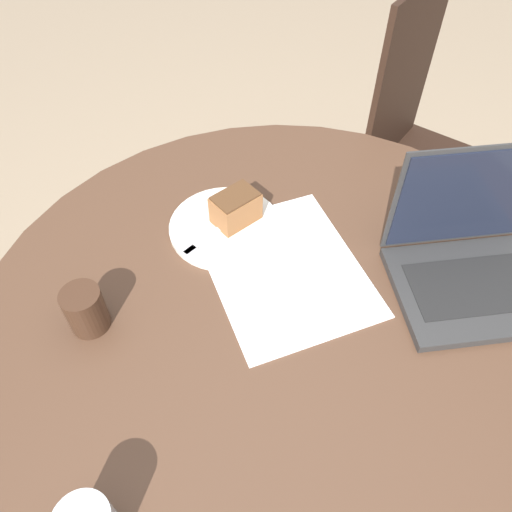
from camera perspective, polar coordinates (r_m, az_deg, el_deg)
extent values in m
plane|color=gray|center=(1.59, 2.54, -21.78)|extent=(12.00, 12.00, 0.00)
cylinder|color=#4C3323|center=(1.58, 2.55, -21.66)|extent=(0.43, 0.43, 0.02)
cylinder|color=#4C3323|center=(1.25, 3.12, -16.41)|extent=(0.12, 0.12, 0.69)
cylinder|color=#4C3323|center=(0.94, 4.04, -7.36)|extent=(1.19, 1.19, 0.03)
cube|color=black|center=(1.74, 20.44, 8.31)|extent=(0.53, 0.53, 0.02)
cube|color=black|center=(1.63, 16.58, 18.89)|extent=(0.14, 0.37, 0.55)
cube|color=black|center=(2.01, 25.63, 3.83)|extent=(0.05, 0.05, 0.44)
cube|color=black|center=(1.74, 21.72, -3.32)|extent=(0.05, 0.05, 0.44)
cube|color=black|center=(2.06, 15.95, 8.58)|extent=(0.05, 0.05, 0.44)
cube|color=black|center=(1.79, 10.70, 2.32)|extent=(0.05, 0.05, 0.44)
cube|color=white|center=(0.99, 3.35, -1.51)|extent=(0.41, 0.36, 0.00)
cylinder|color=silver|center=(1.06, -3.55, 3.37)|extent=(0.24, 0.24, 0.01)
cube|color=brown|center=(1.04, -2.33, 5.45)|extent=(0.07, 0.10, 0.06)
cube|color=#4D311C|center=(1.02, -2.39, 6.84)|extent=(0.07, 0.09, 0.00)
cube|color=silver|center=(1.04, -4.60, 2.83)|extent=(0.05, 0.17, 0.00)
cube|color=silver|center=(1.01, -7.60, 0.62)|extent=(0.03, 0.03, 0.00)
cylinder|color=#3D2619|center=(0.93, -18.91, -5.81)|extent=(0.07, 0.07, 0.09)
cube|color=#2D2D2D|center=(1.03, 23.50, -3.46)|extent=(0.34, 0.37, 0.02)
cube|color=black|center=(1.02, 23.67, -3.13)|extent=(0.23, 0.27, 0.00)
cube|color=#2D2D2D|center=(1.01, 23.09, 6.25)|extent=(0.14, 0.26, 0.23)
cube|color=black|center=(1.01, 23.18, 6.09)|extent=(0.13, 0.25, 0.22)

